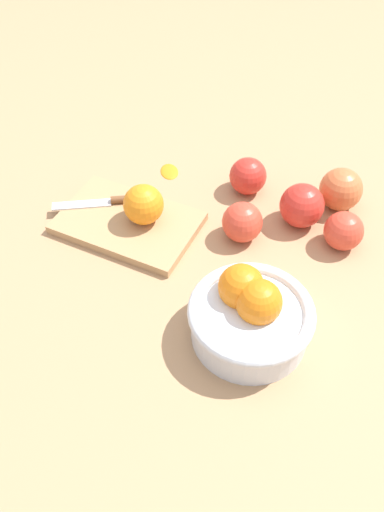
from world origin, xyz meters
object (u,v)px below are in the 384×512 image
object	(u,v)px
knife	(105,201)
apple_front_left_2	(341,189)
orange_on_board	(143,204)
cutting_board	(128,224)
bowl	(250,315)
apple_front_left	(242,222)
apple_front_left_5	(302,206)
apple_front_left_4	(344,231)
apple_front_left_3	(248,176)

from	to	relation	value
knife	apple_front_left_2	distance (m)	0.44
knife	orange_on_board	bearing A→B (deg)	170.48
cutting_board	bowl	bearing A→B (deg)	151.47
cutting_board	knife	bearing A→B (deg)	-26.00
apple_front_left	bowl	bearing A→B (deg)	109.93
cutting_board	apple_front_left	size ratio (longest dim) A/B	3.42
cutting_board	apple_front_left_5	xyz separation A→B (m)	(-0.29, -0.12, 0.03)
cutting_board	orange_on_board	bearing A→B (deg)	-155.00
bowl	apple_front_left_4	distance (m)	0.26
apple_front_left_2	apple_front_left_3	bearing A→B (deg)	5.94
bowl	orange_on_board	xyz separation A→B (m)	(0.25, -0.16, 0.01)
apple_front_left	apple_front_left_3	bearing A→B (deg)	-77.85
apple_front_left_3	bowl	bearing A→B (deg)	106.97
orange_on_board	apple_front_left_2	size ratio (longest dim) A/B	0.91
apple_front_left	orange_on_board	bearing A→B (deg)	11.43
bowl	apple_front_left	bearing A→B (deg)	-70.07
apple_front_left_4	orange_on_board	bearing A→B (deg)	12.61
bowl	orange_on_board	bearing A→B (deg)	-33.54
bowl	cutting_board	size ratio (longest dim) A/B	0.77
orange_on_board	apple_front_left_4	distance (m)	0.36
apple_front_left_2	knife	bearing A→B (deg)	22.07
cutting_board	apple_front_left_5	bearing A→B (deg)	-157.13
orange_on_board	apple_front_left_2	xyz separation A→B (m)	(-0.32, -0.18, -0.01)
orange_on_board	apple_front_left_2	world-z (taller)	orange_on_board
orange_on_board	bowl	bearing A→B (deg)	146.46
knife	apple_front_left	xyz separation A→B (m)	(-0.26, -0.02, 0.01)
apple_front_left_5	knife	bearing A→B (deg)	15.23
cutting_board	apple_front_left_3	distance (m)	0.25
cutting_board	apple_front_left	xyz separation A→B (m)	(-0.20, -0.05, 0.03)
orange_on_board	apple_front_left	bearing A→B (deg)	-168.57
bowl	knife	size ratio (longest dim) A/B	1.31
apple_front_left_3	apple_front_left	bearing A→B (deg)	102.15
apple_front_left	apple_front_left_3	distance (m)	0.13
knife	apple_front_left_2	xyz separation A→B (m)	(-0.41, -0.17, 0.02)
apple_front_left	apple_front_left_4	world-z (taller)	apple_front_left
bowl	apple_front_left_5	bearing A→B (deg)	-93.70
knife	cutting_board	bearing A→B (deg)	154.00
bowl	cutting_board	distance (m)	0.32
apple_front_left	apple_front_left_2	bearing A→B (deg)	-135.54
apple_front_left	apple_front_left_5	distance (m)	0.12
apple_front_left	apple_front_left_4	xyz separation A→B (m)	(-0.17, -0.04, -0.00)
knife	apple_front_left_5	bearing A→B (deg)	-164.77
orange_on_board	apple_front_left	xyz separation A→B (m)	(-0.17, -0.04, -0.02)
cutting_board	orange_on_board	distance (m)	0.06
apple_front_left_2	cutting_board	bearing A→B (deg)	28.90
apple_front_left_4	apple_front_left_3	bearing A→B (deg)	-23.00
bowl	apple_front_left_3	bearing A→B (deg)	-73.03
cutting_board	orange_on_board	size ratio (longest dim) A/B	3.40
apple_front_left_5	bowl	bearing A→B (deg)	86.30
knife	apple_front_left	world-z (taller)	apple_front_left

